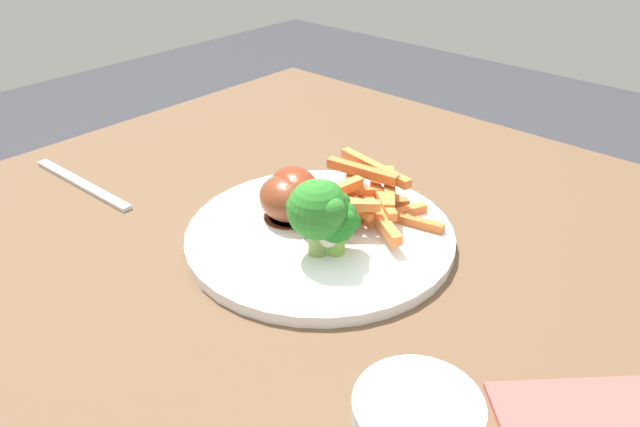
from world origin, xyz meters
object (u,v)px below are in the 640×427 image
at_px(broccoli_floret_back, 319,209).
at_px(chicken_drumstick_extra, 289,200).
at_px(broccoli_floret_front, 338,219).
at_px(carrot_fries_pile, 363,198).
at_px(broccoli_floret_middle, 328,217).
at_px(dinner_plate, 320,235).
at_px(fork, 82,184).
at_px(chicken_drumstick_near, 294,196).
at_px(chicken_drumstick_far, 293,203).
at_px(dining_table, 355,336).

relative_size(broccoli_floret_back, chicken_drumstick_extra, 0.63).
bearing_deg(broccoli_floret_front, carrot_fries_pile, 109.56).
bearing_deg(broccoli_floret_middle, broccoli_floret_back, -123.03).
relative_size(dinner_plate, broccoli_floret_front, 4.86).
distance_m(broccoli_floret_middle, fork, 0.34).
height_order(chicken_drumstick_extra, fork, chicken_drumstick_extra).
bearing_deg(broccoli_floret_front, dinner_plate, 157.37).
relative_size(broccoli_floret_middle, fork, 0.32).
height_order(broccoli_floret_front, carrot_fries_pile, broccoli_floret_front).
xyz_separation_m(broccoli_floret_middle, fork, (-0.33, -0.08, -0.05)).
height_order(broccoli_floret_middle, carrot_fries_pile, broccoli_floret_middle).
distance_m(dinner_plate, carrot_fries_pile, 0.06).
relative_size(dinner_plate, chicken_drumstick_near, 2.16).
bearing_deg(dinner_plate, broccoli_floret_middle, -37.21).
xyz_separation_m(dinner_plate, chicken_drumstick_near, (-0.04, 0.00, 0.03)).
bearing_deg(chicken_drumstick_extra, broccoli_floret_back, -21.76).
height_order(broccoli_floret_front, broccoli_floret_back, broccoli_floret_back).
bearing_deg(chicken_drumstick_far, broccoli_floret_back, -24.02).
height_order(dinner_plate, chicken_drumstick_extra, chicken_drumstick_extra).
distance_m(chicken_drumstick_extra, fork, 0.28).
xyz_separation_m(dining_table, dinner_plate, (-0.04, -0.01, 0.12)).
xyz_separation_m(chicken_drumstick_far, fork, (-0.26, -0.10, -0.03)).
distance_m(dining_table, broccoli_floret_middle, 0.17).
bearing_deg(fork, broccoli_floret_middle, 11.86).
relative_size(broccoli_floret_front, chicken_drumstick_near, 0.44).
xyz_separation_m(dinner_plate, chicken_drumstick_extra, (-0.04, -0.00, 0.03)).
relative_size(dinner_plate, broccoli_floret_middle, 4.53).
bearing_deg(carrot_fries_pile, broccoli_floret_front, -70.44).
distance_m(dining_table, dinner_plate, 0.13).
height_order(dining_table, carrot_fries_pile, carrot_fries_pile).
bearing_deg(fork, broccoli_floret_front, 12.88).
relative_size(broccoli_floret_middle, chicken_drumstick_far, 0.49).
relative_size(broccoli_floret_front, broccoli_floret_back, 0.74).
bearing_deg(chicken_drumstick_far, broccoli_floret_front, -9.45).
xyz_separation_m(broccoli_floret_middle, chicken_drumstick_near, (-0.07, 0.03, -0.01)).
height_order(broccoli_floret_back, fork, broccoli_floret_back).
bearing_deg(carrot_fries_pile, broccoli_floret_middle, -76.69).
bearing_deg(dinner_plate, fork, -160.68).
xyz_separation_m(dinner_plate, fork, (-0.30, -0.10, -0.00)).
relative_size(dining_table, fork, 5.12).
bearing_deg(broccoli_floret_back, chicken_drumstick_extra, 158.24).
bearing_deg(broccoli_floret_back, carrot_fries_pile, 99.11).
bearing_deg(chicken_drumstick_extra, dining_table, 9.02).
relative_size(chicken_drumstick_near, fork, 0.68).
xyz_separation_m(dinner_plate, broccoli_floret_middle, (0.03, -0.02, 0.05)).
height_order(dinner_plate, broccoli_floret_front, broccoli_floret_front).
relative_size(dining_table, chicken_drumstick_near, 7.54).
height_order(broccoli_floret_front, chicken_drumstick_near, broccoli_floret_front).
xyz_separation_m(dining_table, broccoli_floret_back, (-0.02, -0.04, 0.17)).
relative_size(broccoli_floret_back, chicken_drumstick_far, 0.63).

